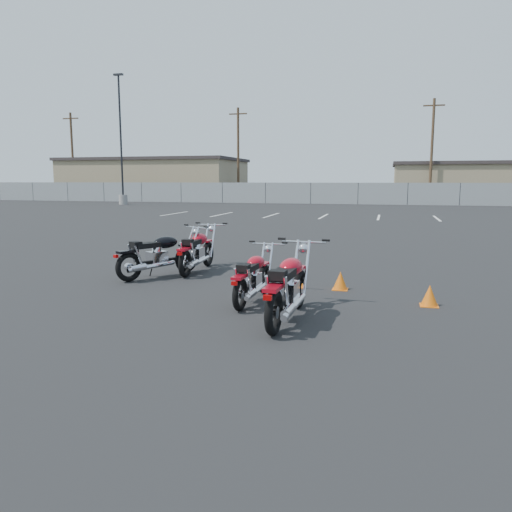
% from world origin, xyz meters
% --- Properties ---
extents(ground, '(120.00, 120.00, 0.00)m').
position_xyz_m(ground, '(0.00, 0.00, 0.00)').
color(ground, black).
rests_on(ground, ground).
extents(motorcycle_front_red, '(0.80, 2.06, 1.01)m').
position_xyz_m(motorcycle_front_red, '(-1.56, 2.20, 0.46)').
color(motorcycle_front_red, black).
rests_on(motorcycle_front_red, ground).
extents(motorcycle_second_black, '(1.40, 1.98, 1.02)m').
position_xyz_m(motorcycle_second_black, '(-2.10, 1.42, 0.47)').
color(motorcycle_second_black, black).
rests_on(motorcycle_second_black, ground).
extents(motorcycle_third_red, '(0.72, 1.86, 0.91)m').
position_xyz_m(motorcycle_third_red, '(0.35, -0.16, 0.41)').
color(motorcycle_third_red, black).
rests_on(motorcycle_third_red, ground).
extents(motorcycle_rear_red, '(0.85, 2.19, 1.07)m').
position_xyz_m(motorcycle_rear_red, '(1.13, -1.11, 0.49)').
color(motorcycle_rear_red, black).
rests_on(motorcycle_rear_red, ground).
extents(training_cone_near, '(0.28, 0.28, 0.34)m').
position_xyz_m(training_cone_near, '(1.66, 1.15, 0.17)').
color(training_cone_near, orange).
rests_on(training_cone_near, ground).
extents(training_cone_far, '(0.29, 0.29, 0.34)m').
position_xyz_m(training_cone_far, '(3.16, 0.29, 0.17)').
color(training_cone_far, orange).
rests_on(training_cone_far, ground).
extents(light_pole_west, '(0.80, 0.70, 10.49)m').
position_xyz_m(light_pole_west, '(-18.94, 29.67, 2.75)').
color(light_pole_west, gray).
rests_on(light_pole_west, ground).
extents(chainlink_fence, '(80.06, 0.06, 1.80)m').
position_xyz_m(chainlink_fence, '(-0.00, 35.00, 0.90)').
color(chainlink_fence, gray).
rests_on(chainlink_fence, ground).
extents(tan_building_west, '(18.40, 10.40, 4.30)m').
position_xyz_m(tan_building_west, '(-22.00, 42.00, 2.16)').
color(tan_building_west, '#8E7D5B').
rests_on(tan_building_west, ground).
extents(tan_building_east, '(14.40, 9.40, 3.70)m').
position_xyz_m(tan_building_east, '(10.00, 44.00, 1.86)').
color(tan_building_east, '#8E7D5B').
rests_on(tan_building_east, ground).
extents(utility_pole_a, '(1.80, 0.24, 9.00)m').
position_xyz_m(utility_pole_a, '(-30.00, 39.00, 4.69)').
color(utility_pole_a, '#3F2D1D').
rests_on(utility_pole_a, ground).
extents(utility_pole_b, '(1.80, 0.24, 9.00)m').
position_xyz_m(utility_pole_b, '(-12.00, 40.00, 4.69)').
color(utility_pole_b, '#3F2D1D').
rests_on(utility_pole_b, ground).
extents(utility_pole_c, '(1.80, 0.24, 9.00)m').
position_xyz_m(utility_pole_c, '(6.00, 39.00, 4.69)').
color(utility_pole_c, '#3F2D1D').
rests_on(utility_pole_c, ground).
extents(parking_line_stripes, '(15.12, 4.00, 0.01)m').
position_xyz_m(parking_line_stripes, '(-2.50, 20.00, 0.00)').
color(parking_line_stripes, silver).
rests_on(parking_line_stripes, ground).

